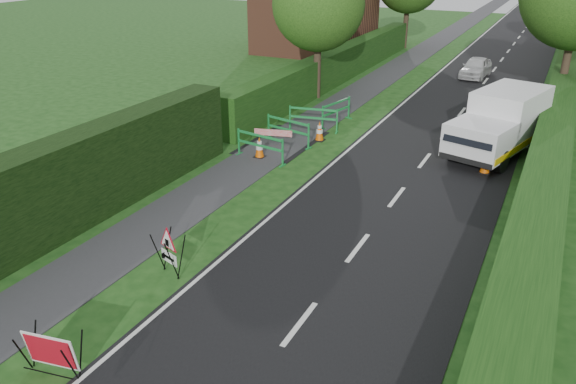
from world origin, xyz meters
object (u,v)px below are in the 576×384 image
(triangle_sign, at_px, (167,247))
(works_van, at_px, (501,122))
(red_rect_sign, at_px, (50,352))
(hatchback_car, at_px, (476,67))

(triangle_sign, relative_size, works_van, 0.20)
(red_rect_sign, distance_m, works_van, 16.77)
(red_rect_sign, distance_m, triangle_sign, 3.66)
(works_van, height_order, hatchback_car, works_van)
(red_rect_sign, distance_m, hatchback_car, 28.74)
(triangle_sign, distance_m, hatchback_car, 25.13)
(red_rect_sign, bearing_deg, triangle_sign, 82.97)
(works_van, bearing_deg, triangle_sign, -100.00)
(red_rect_sign, xyz_separation_m, hatchback_car, (2.66, 28.61, 0.06))
(triangle_sign, distance_m, works_van, 13.46)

